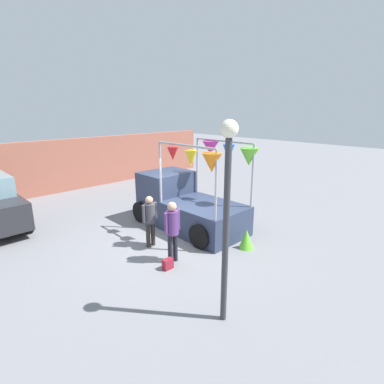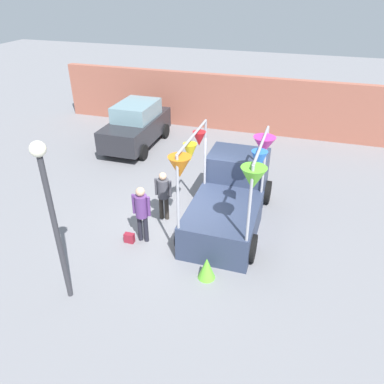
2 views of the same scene
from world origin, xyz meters
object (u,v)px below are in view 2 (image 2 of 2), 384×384
at_px(vendor_truck, 231,195).
at_px(handbag, 129,238).
at_px(person_customer, 142,209).
at_px(street_lamp, 50,203).
at_px(folded_kite_bundle_lime, 207,268).
at_px(person_vendor, 163,192).
at_px(parked_car, 136,125).

bearing_deg(vendor_truck, handbag, -141.36).
height_order(vendor_truck, person_customer, vendor_truck).
bearing_deg(handbag, person_customer, 29.74).
distance_m(person_customer, handbag, 0.99).
height_order(handbag, street_lamp, street_lamp).
height_order(person_customer, handbag, person_customer).
height_order(vendor_truck, handbag, vendor_truck).
bearing_deg(handbag, street_lamp, -101.34).
bearing_deg(folded_kite_bundle_lime, person_vendor, 132.30).
xyz_separation_m(parked_car, handbag, (2.68, -6.43, -0.80)).
bearing_deg(parked_car, street_lamp, -75.63).
bearing_deg(vendor_truck, person_vendor, -164.35).
distance_m(parked_car, folded_kite_bundle_lime, 8.84).
relative_size(person_customer, folded_kite_bundle_lime, 2.86).
distance_m(vendor_truck, parked_car, 6.81).
height_order(parked_car, person_customer, parked_car).
bearing_deg(handbag, parked_car, 112.64).
bearing_deg(person_customer, street_lamp, -108.08).
height_order(person_vendor, handbag, person_vendor).
bearing_deg(person_customer, folded_kite_bundle_lime, -23.77).
xyz_separation_m(street_lamp, folded_kite_bundle_lime, (2.91, 1.53, -2.25)).
relative_size(street_lamp, folded_kite_bundle_lime, 6.51).
distance_m(parked_car, street_lamp, 9.12).
distance_m(parked_car, person_customer, 6.93).
bearing_deg(person_vendor, street_lamp, -104.67).
xyz_separation_m(vendor_truck, person_vendor, (-1.94, -0.54, 0.07)).
xyz_separation_m(person_vendor, street_lamp, (-0.96, -3.68, 1.60)).
bearing_deg(parked_car, folded_kite_bundle_lime, -54.32).
distance_m(vendor_truck, street_lamp, 5.39).
bearing_deg(person_customer, person_vendor, 82.56).
height_order(person_vendor, street_lamp, street_lamp).
height_order(vendor_truck, person_vendor, vendor_truck).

